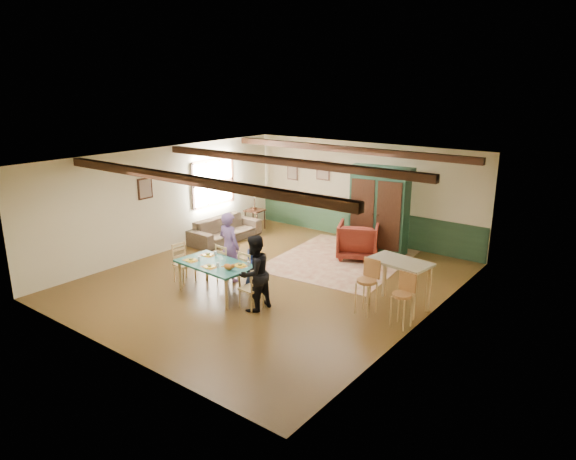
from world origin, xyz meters
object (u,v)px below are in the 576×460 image
Objects in this scene: armoire at (379,210)px; bar_stool_left at (366,287)px; cat at (228,266)px; end_table at (255,220)px; dining_chair_far_left at (227,263)px; dining_chair_end_left at (184,263)px; bar_stool_right at (402,301)px; dining_table at (216,279)px; sofa at (225,229)px; counter_table at (398,284)px; person_woman at (254,273)px; dining_chair_end_right at (251,287)px; dining_chair_far_right at (250,270)px; person_child at (253,268)px; armchair at (358,240)px; person_man at (229,247)px; table_lamp at (255,200)px.

bar_stool_left is (1.55, -3.41, -0.59)m from armoire.
end_table is (-3.04, 4.30, -0.45)m from cat.
dining_chair_far_left and dining_chair_end_left have the same top height.
dining_table is at bearing -160.19° from bar_stool_right.
sofa is (-1.47, 2.79, -0.12)m from dining_chair_end_left.
bar_stool_right is at bearing -60.38° from counter_table.
person_woman is 4.58m from armoire.
dining_chair_end_right is 2.85m from counter_table.
dining_chair_far_left is 1.00× the size of dining_chair_far_right.
dining_chair_far_left is at bearing -168.81° from bar_stool_left.
counter_table reaches higher than dining_chair_far_right.
sofa is 1.85× the size of counter_table.
cat is (0.49, -0.12, 0.42)m from dining_table.
person_woman is at bearing -152.81° from bar_stool_right.
dining_chair_far_left reaches higher than cat.
person_child is 0.91× the size of armchair.
armoire reaches higher than person_child.
armchair is at bearing -113.01° from armoire.
person_woman is at bearing -90.00° from dining_chair_end_left.
dining_table is 1.79× the size of person_child.
dining_chair_far_right is 0.38× the size of armoire.
dining_chair_far_right is at bearing 174.29° from person_man.
person_man is at bearing -43.15° from dining_chair_end_left.
table_lamp reaches higher than bar_stool_right.
armoire reaches higher than cat.
sofa is at bearing 168.30° from bar_stool_right.
counter_table is (2.89, 1.05, 0.06)m from dining_chair_far_right.
table_lamp is at bearing 2.41° from sofa.
counter_table reaches higher than person_child.
end_table is at bearing 24.11° from dining_chair_end_left.
person_woman is at bearing 8.13° from cat.
sofa is (-2.19, 2.18, -0.12)m from dining_chair_far_left.
dining_chair_far_right is at bearing -180.00° from dining_chair_far_left.
dining_chair_far_left is 0.81× the size of bar_stool_left.
armoire is 3.98× the size of table_lamp.
dining_table is at bearing 119.05° from dining_chair_far_left.
counter_table is (5.85, -2.50, 0.18)m from end_table.
bar_stool_right is at bearing -64.29° from armoire.
dining_table is at bearing -90.00° from person_woman.
dining_table is 2.90× the size of table_lamp.
dining_chair_far_left is 4.18m from table_lamp.
dining_table is 0.92m from person_man.
sofa is at bearing 168.49° from counter_table.
bar_stool_left is at bearing 30.02° from cat.
armchair is at bearing -5.84° from table_lamp.
person_child reaches higher than end_table.
bar_stool_right is at bearing -106.55° from sofa.
person_man reaches higher than dining_chair_end_right.
dining_chair_far_left is 2.64× the size of cat.
dining_chair_far_right is at bearing -126.98° from sofa.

